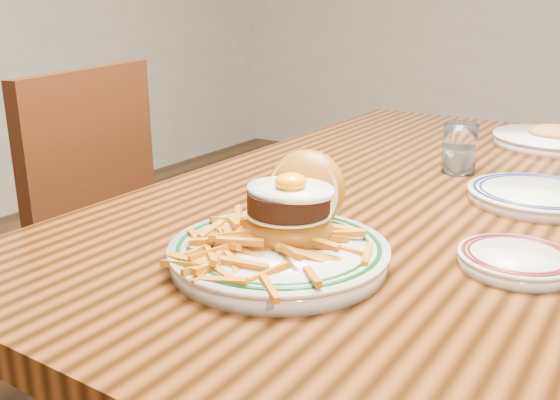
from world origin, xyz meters
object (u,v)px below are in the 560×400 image
Objects in this scene: chair_left at (58,252)px; side_plate at (517,259)px; table at (401,227)px; main_plate at (284,234)px.

side_plate is (1.06, -0.04, 0.25)m from chair_left.
side_plate is at bearing -15.28° from chair_left.
main_plate is (0.00, -0.44, 0.13)m from table.
table is 0.83m from chair_left.
table is at bearing 78.75° from main_plate.
side_plate is (0.28, 0.15, -0.03)m from main_plate.
side_plate is at bearing 16.78° from main_plate.
chair_left is at bearing 162.38° from side_plate.
chair_left reaches higher than main_plate.
chair_left is 1.09m from side_plate.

